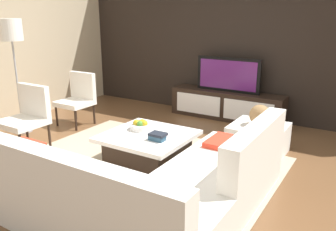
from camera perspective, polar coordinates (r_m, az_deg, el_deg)
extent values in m
plane|color=brown|center=(4.32, -2.93, -8.44)|extent=(14.00, 14.00, 0.00)
cube|color=black|center=(6.34, 11.21, 12.41)|extent=(6.40, 0.12, 2.80)
cube|color=tan|center=(4.38, -4.02, -8.08)|extent=(3.18, 2.39, 0.01)
cube|color=black|center=(6.25, 9.64, 1.72)|extent=(2.03, 0.42, 0.50)
cube|color=white|center=(6.24, 4.94, 1.89)|extent=(0.86, 0.01, 0.35)
cube|color=white|center=(5.90, 13.02, 0.63)|extent=(0.86, 0.01, 0.35)
cube|color=black|center=(6.13, 9.89, 6.66)|extent=(1.15, 0.05, 0.59)
cube|color=#591E66|center=(6.11, 9.78, 6.62)|extent=(1.04, 0.01, 0.50)
cube|color=white|center=(3.24, -13.52, -13.96)|extent=(2.48, 0.85, 0.42)
cube|color=white|center=(2.85, -18.88, -9.45)|extent=(2.48, 0.18, 0.41)
cube|color=white|center=(3.66, 8.83, -9.89)|extent=(0.85, 1.41, 0.42)
cube|color=white|center=(3.40, 14.35, -4.82)|extent=(0.18, 1.41, 0.41)
cube|color=red|center=(3.62, -22.25, -5.77)|extent=(0.36, 0.20, 0.22)
cube|color=red|center=(3.87, 11.06, -4.67)|extent=(0.60, 0.44, 0.06)
cube|color=black|center=(4.39, -3.30, -5.72)|extent=(0.83, 0.80, 0.33)
cube|color=white|center=(4.32, -3.34, -3.39)|extent=(1.03, 1.00, 0.05)
cylinder|color=black|center=(4.90, -23.17, -4.35)|extent=(0.04, 0.04, 0.38)
cylinder|color=black|center=(5.54, -22.30, -1.91)|extent=(0.04, 0.04, 0.38)
cylinder|color=black|center=(5.16, -19.01, -2.88)|extent=(0.04, 0.04, 0.38)
cube|color=white|center=(5.16, -22.94, -1.06)|extent=(0.58, 0.54, 0.08)
cube|color=white|center=(5.22, -21.22, 2.36)|extent=(0.58, 0.08, 0.45)
cylinder|color=#A5A5AA|center=(6.02, -22.76, -2.32)|extent=(0.28, 0.28, 0.02)
cylinder|color=#A5A5AA|center=(5.84, -23.54, 4.33)|extent=(0.03, 0.03, 1.40)
cylinder|color=white|center=(5.74, -24.54, 12.76)|extent=(0.33, 0.33, 0.32)
cube|color=white|center=(4.80, 14.63, -3.82)|extent=(0.70, 0.70, 0.40)
cylinder|color=silver|center=(4.47, -4.51, -1.87)|extent=(0.28, 0.28, 0.07)
sphere|color=gold|center=(4.43, -3.97, -1.32)|extent=(0.09, 0.09, 0.09)
sphere|color=gold|center=(4.48, -4.31, -1.16)|extent=(0.09, 0.09, 0.09)
sphere|color=#B23326|center=(4.48, -4.54, -1.16)|extent=(0.07, 0.07, 0.07)
sphere|color=gold|center=(4.46, -5.23, -1.24)|extent=(0.09, 0.09, 0.09)
sphere|color=#4C8C33|center=(4.42, -4.61, -1.41)|extent=(0.09, 0.09, 0.09)
cylinder|color=black|center=(6.06, -17.92, 0.08)|extent=(0.04, 0.04, 0.38)
cylinder|color=black|center=(5.73, -15.01, -0.59)|extent=(0.04, 0.04, 0.38)
cylinder|color=black|center=(6.33, -15.04, 1.00)|extent=(0.04, 0.04, 0.38)
cylinder|color=black|center=(6.02, -12.11, 0.42)|extent=(0.04, 0.04, 0.38)
cube|color=white|center=(5.98, -15.16, 1.99)|extent=(0.53, 0.50, 0.08)
cube|color=white|center=(6.07, -13.90, 4.85)|extent=(0.53, 0.08, 0.45)
sphere|color=#997247|center=(4.69, 14.93, 0.07)|extent=(0.28, 0.28, 0.28)
cube|color=#2D516B|center=(4.09, -1.81, -3.92)|extent=(0.19, 0.11, 0.03)
cube|color=#2D516B|center=(4.09, -1.78, -3.51)|extent=(0.18, 0.13, 0.03)
cube|color=#1E232D|center=(4.08, -1.67, -3.11)|extent=(0.19, 0.15, 0.03)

